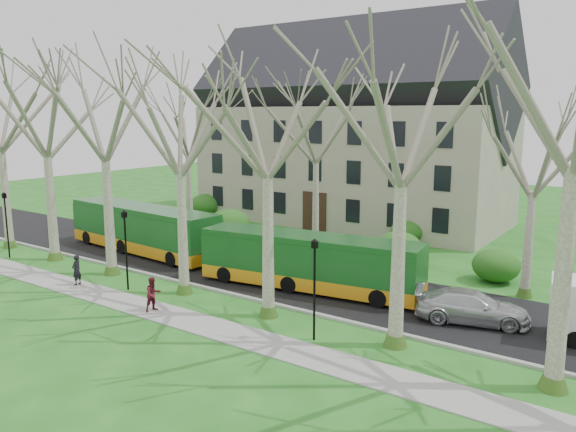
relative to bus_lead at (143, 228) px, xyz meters
The scene contains 14 objects.
ground 12.95m from the bus_lead, 23.36° to the right, with size 120.00×120.00×0.00m, color #20621C.
sidewalk 14.12m from the bus_lead, 32.78° to the right, with size 70.00×2.00×0.06m, color gray.
road 11.91m from the bus_lead, ahead, with size 80.00×8.00×0.06m, color black.
curb 12.43m from the bus_lead, 16.94° to the right, with size 80.00×0.25×0.14m, color #A5A39E.
building 20.78m from the bus_lead, 72.99° to the left, with size 26.50×12.20×16.00m.
tree_row_verge 13.78m from the bus_lead, 22.12° to the right, with size 49.00×7.00×14.00m.
tree_row_far 12.76m from the bus_lead, 29.48° to the left, with size 33.00×7.00×12.00m.
lamp_row 13.30m from the bus_lead, 27.33° to the right, with size 36.22×0.22×4.30m.
hedges 11.43m from the bus_lead, 51.37° to the left, with size 30.60×8.60×2.00m.
bus_lead is the anchor object (origin of this frame).
bus_follow 13.86m from the bus_lead, ahead, with size 12.30×2.56×3.08m, color #17511E, non-canonical shape.
sedan 22.68m from the bus_lead, ahead, with size 2.05×5.03×1.46m, color #B8B9BD.
pedestrian_a 7.86m from the bus_lead, 68.03° to the right, with size 0.62×0.41×1.70m, color black.
pedestrian_b 12.32m from the bus_lead, 38.57° to the right, with size 0.81×0.63×1.67m, color #581420.
Camera 1 is at (17.99, -20.03, 9.47)m, focal length 35.00 mm.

